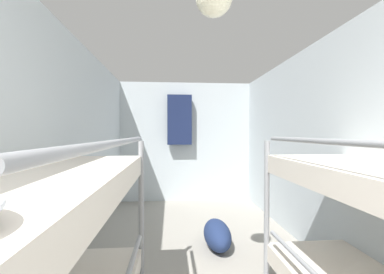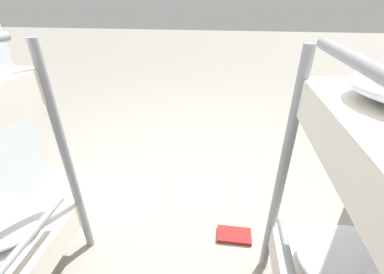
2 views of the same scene
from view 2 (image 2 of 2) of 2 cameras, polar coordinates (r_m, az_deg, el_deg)
The scene contains 2 objects.
ground_plane at distance 2.06m, azimuth -0.96°, elevation -11.64°, with size 20.00×20.00×0.00m, color gray.
floor_book at distance 1.76m, azimuth 9.34°, elevation -20.72°, with size 0.21×0.12×0.02m.
Camera 2 is at (-0.24, 1.54, 1.35)m, focal length 24.00 mm.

